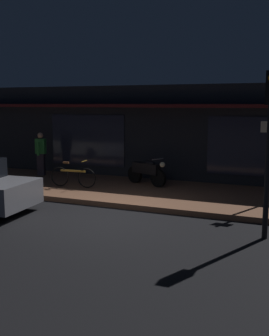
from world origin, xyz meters
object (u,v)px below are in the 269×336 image
object	(u,v)px
motorcycle	(147,171)
bicycle_parked	(73,177)
person_photographer	(41,153)
sign_post	(268,156)

from	to	relation	value
motorcycle	bicycle_parked	xyz separation A→B (m)	(-2.16, -1.30, -0.14)
bicycle_parked	person_photographer	world-z (taller)	person_photographer
bicycle_parked	sign_post	xyz separation A→B (m)	(6.19, 0.01, 1.00)
bicycle_parked	person_photographer	size ratio (longest dim) A/B	0.99
motorcycle	sign_post	distance (m)	4.32
bicycle_parked	sign_post	distance (m)	6.27
person_photographer	sign_post	distance (m)	8.71
person_photographer	sign_post	xyz separation A→B (m)	(8.56, -1.54, 0.48)
motorcycle	sign_post	world-z (taller)	sign_post
motorcycle	bicycle_parked	size ratio (longest dim) A/B	0.98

